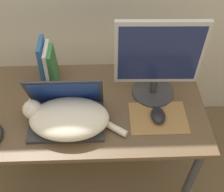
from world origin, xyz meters
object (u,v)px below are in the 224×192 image
laptop (66,112)px  computer_mouse (158,115)px  external_monitor (158,60)px  book_row (48,64)px  cat (67,118)px

laptop → computer_mouse: (0.44, -0.01, -0.03)m
external_monitor → book_row: 0.57m
laptop → computer_mouse: 0.44m
external_monitor → cat: bearing=-154.9°
cat → book_row: bearing=110.4°
external_monitor → book_row: bearing=167.8°
laptop → book_row: 0.30m
cat → book_row: (-0.12, 0.32, 0.05)m
computer_mouse → book_row: (-0.55, 0.29, 0.09)m
book_row → laptop: bearing=-68.2°
cat → computer_mouse: cat is taller
external_monitor → computer_mouse: size_ratio=4.17×
cat → external_monitor: external_monitor is taller
laptop → computer_mouse: laptop is taller
computer_mouse → book_row: 0.63m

